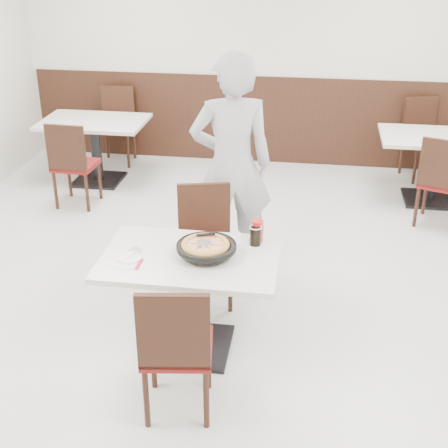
# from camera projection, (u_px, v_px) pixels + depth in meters

# --- Properties ---
(floor) EXTENTS (7.00, 7.00, 0.00)m
(floor) POSITION_uv_depth(u_px,v_px,m) (219.00, 304.00, 5.05)
(floor) COLOR #A5A5A0
(floor) RESTS_ON ground
(wall_back) EXTENTS (6.00, 0.04, 2.80)m
(wall_back) POSITION_uv_depth(u_px,v_px,m) (264.00, 51.00, 7.57)
(wall_back) COLOR beige
(wall_back) RESTS_ON floor
(wainscot_back) EXTENTS (5.90, 0.03, 1.10)m
(wainscot_back) POSITION_uv_depth(u_px,v_px,m) (262.00, 120.00, 7.92)
(wainscot_back) COLOR black
(wainscot_back) RESTS_ON floor
(main_table) EXTENTS (1.29, 0.95, 0.75)m
(main_table) POSITION_uv_depth(u_px,v_px,m) (191.00, 303.00, 4.38)
(main_table) COLOR silver
(main_table) RESTS_ON floor
(chair_near) EXTENTS (0.47, 0.47, 0.95)m
(chair_near) POSITION_uv_depth(u_px,v_px,m) (177.00, 345.00, 3.78)
(chair_near) COLOR black
(chair_near) RESTS_ON floor
(chair_far) EXTENTS (0.51, 0.51, 0.95)m
(chair_far) POSITION_uv_depth(u_px,v_px,m) (206.00, 248.00, 4.91)
(chair_far) COLOR black
(chair_far) RESTS_ON floor
(trivet) EXTENTS (0.13, 0.13, 0.04)m
(trivet) POSITION_uv_depth(u_px,v_px,m) (197.00, 252.00, 4.23)
(trivet) COLOR black
(trivet) RESTS_ON main_table
(pizza_pan) EXTENTS (0.40, 0.40, 0.01)m
(pizza_pan) POSITION_uv_depth(u_px,v_px,m) (206.00, 250.00, 4.21)
(pizza_pan) COLOR black
(pizza_pan) RESTS_ON trivet
(pizza) EXTENTS (0.32, 0.32, 0.02)m
(pizza) POSITION_uv_depth(u_px,v_px,m) (205.00, 247.00, 4.21)
(pizza) COLOR #D08F49
(pizza) RESTS_ON pizza_pan
(pizza_server) EXTENTS (0.08, 0.09, 0.00)m
(pizza_server) POSITION_uv_depth(u_px,v_px,m) (204.00, 243.00, 4.20)
(pizza_server) COLOR silver
(pizza_server) RESTS_ON pizza
(napkin) EXTENTS (0.15, 0.15, 0.00)m
(napkin) POSITION_uv_depth(u_px,v_px,m) (128.00, 264.00, 4.12)
(napkin) COLOR white
(napkin) RESTS_ON main_table
(side_plate) EXTENTS (0.18, 0.18, 0.01)m
(side_plate) POSITION_uv_depth(u_px,v_px,m) (130.00, 258.00, 4.18)
(side_plate) COLOR white
(side_plate) RESTS_ON napkin
(fork) EXTENTS (0.07, 0.16, 0.00)m
(fork) POSITION_uv_depth(u_px,v_px,m) (133.00, 254.00, 4.21)
(fork) COLOR silver
(fork) RESTS_ON side_plate
(cola_glass) EXTENTS (0.09, 0.09, 0.13)m
(cola_glass) POSITION_uv_depth(u_px,v_px,m) (255.00, 236.00, 4.35)
(cola_glass) COLOR black
(cola_glass) RESTS_ON main_table
(red_cup) EXTENTS (0.09, 0.09, 0.16)m
(red_cup) POSITION_uv_depth(u_px,v_px,m) (258.00, 231.00, 4.39)
(red_cup) COLOR red
(red_cup) RESTS_ON main_table
(diner_person) EXTENTS (0.79, 0.63, 1.91)m
(diner_person) POSITION_uv_depth(u_px,v_px,m) (232.00, 166.00, 5.22)
(diner_person) COLOR #AAAAAF
(diner_person) RESTS_ON floor
(bg_table_left) EXTENTS (1.28, 0.93, 0.75)m
(bg_table_left) POSITION_uv_depth(u_px,v_px,m) (96.00, 151.00, 7.35)
(bg_table_left) COLOR silver
(bg_table_left) RESTS_ON floor
(bg_chair_left_near) EXTENTS (0.44, 0.44, 0.95)m
(bg_chair_left_near) POSITION_uv_depth(u_px,v_px,m) (76.00, 163.00, 6.69)
(bg_chair_left_near) COLOR black
(bg_chair_left_near) RESTS_ON floor
(bg_chair_left_far) EXTENTS (0.45, 0.45, 0.95)m
(bg_chair_left_far) POSITION_uv_depth(u_px,v_px,m) (116.00, 127.00, 7.90)
(bg_chair_left_far) COLOR black
(bg_chair_left_far) RESTS_ON floor
(bg_table_right) EXTENTS (1.24, 0.86, 0.75)m
(bg_table_right) POSITION_uv_depth(u_px,v_px,m) (433.00, 169.00, 6.82)
(bg_table_right) COLOR silver
(bg_table_right) RESTS_ON floor
(bg_chair_right_near) EXTENTS (0.54, 0.54, 0.95)m
(bg_chair_right_near) POSITION_uv_depth(u_px,v_px,m) (443.00, 181.00, 6.23)
(bg_chair_right_near) COLOR black
(bg_chair_right_near) RESTS_ON floor
(bg_chair_right_far) EXTENTS (0.54, 0.54, 0.95)m
(bg_chair_right_far) POSITION_uv_depth(u_px,v_px,m) (425.00, 140.00, 7.42)
(bg_chair_right_far) COLOR black
(bg_chair_right_far) RESTS_ON floor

